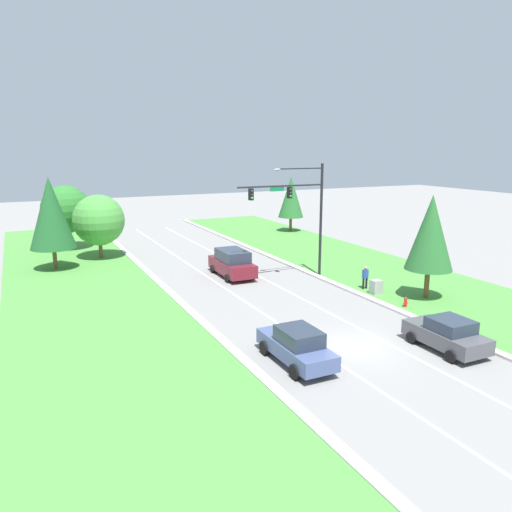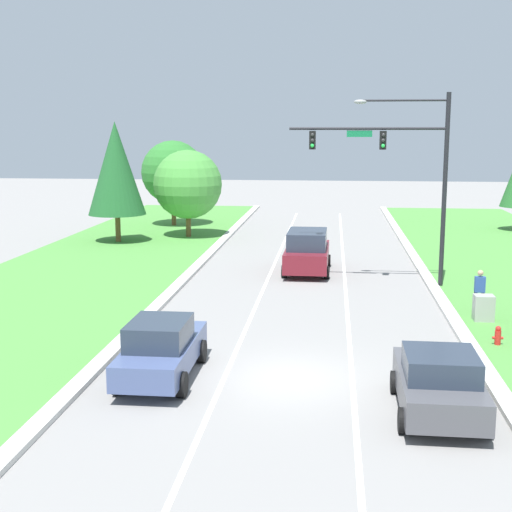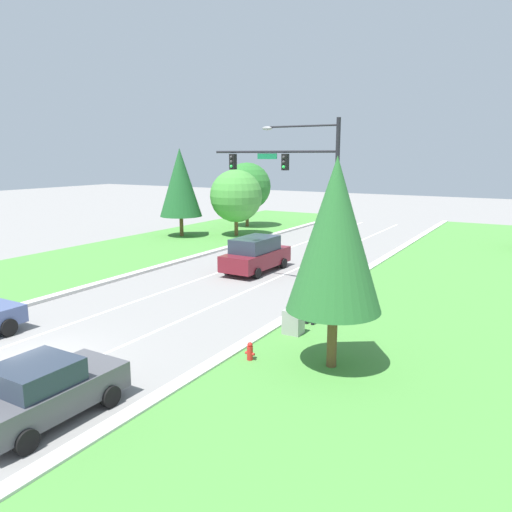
{
  "view_description": "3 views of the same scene",
  "coord_description": "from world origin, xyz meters",
  "views": [
    {
      "loc": [
        -14.41,
        -18.61,
        9.7
      ],
      "look_at": [
        1.22,
        13.82,
        1.78
      ],
      "focal_mm": 35.0,
      "sensor_mm": 36.0,
      "label": 1
    },
    {
      "loc": [
        1.14,
        -19.11,
        6.91
      ],
      "look_at": [
        -2.34,
        13.36,
        1.12
      ],
      "focal_mm": 50.0,
      "sensor_mm": 36.0,
      "label": 2
    },
    {
      "loc": [
        14.57,
        -9.68,
        6.75
      ],
      "look_at": [
        0.12,
        15.16,
        0.99
      ],
      "focal_mm": 35.0,
      "sensor_mm": 36.0,
      "label": 3
    }
  ],
  "objects": [
    {
      "name": "ground_plane",
      "position": [
        0.0,
        0.0,
        0.0
      ],
      "size": [
        160.0,
        160.0,
        0.0
      ],
      "primitive_type": "plane",
      "color": "gray"
    },
    {
      "name": "graphite_sedan",
      "position": [
        3.82,
        -2.11,
        0.81
      ],
      "size": [
        2.14,
        4.15,
        1.63
      ],
      "rotation": [
        0.0,
        0.0,
        -0.01
      ],
      "color": "#4C4C51",
      "rests_on": "ground_plane"
    },
    {
      "name": "pedestrian",
      "position": [
        6.78,
        8.03,
        0.94
      ],
      "size": [
        0.4,
        0.22,
        1.69
      ],
      "rotation": [
        0.0,
        0.0,
        3.15
      ],
      "color": "black",
      "rests_on": "ground_plane"
    },
    {
      "name": "lane_stripe_inner_right",
      "position": [
        1.8,
        0.0,
        0.0
      ],
      "size": [
        0.14,
        81.0,
        0.01
      ],
      "color": "white",
      "rests_on": "ground_plane"
    },
    {
      "name": "curb_strip_right",
      "position": [
        5.65,
        0.0,
        0.07
      ],
      "size": [
        0.5,
        90.0,
        0.15
      ],
      "color": "beige",
      "rests_on": "ground_plane"
    },
    {
      "name": "utility_cabinet",
      "position": [
        6.68,
        6.72,
        0.51
      ],
      "size": [
        0.7,
        0.6,
        1.02
      ],
      "color": "#9E9E99",
      "rests_on": "ground_plane"
    },
    {
      "name": "burgundy_suv",
      "position": [
        -0.03,
        15.39,
        1.04
      ],
      "size": [
        2.3,
        5.08,
        2.07
      ],
      "rotation": [
        0.0,
        0.0,
        -0.01
      ],
      "color": "maroon",
      "rests_on": "ground_plane"
    },
    {
      "name": "slate_blue_sedan",
      "position": [
        -3.55,
        -0.31,
        0.86
      ],
      "size": [
        1.96,
        4.63,
        1.73
      ],
      "rotation": [
        0.0,
        0.0,
        0.0
      ],
      "color": "#475684",
      "rests_on": "ground_plane"
    },
    {
      "name": "curb_strip_left",
      "position": [
        -5.65,
        0.0,
        0.07
      ],
      "size": [
        0.5,
        90.0,
        0.15
      ],
      "color": "beige",
      "rests_on": "ground_plane"
    },
    {
      "name": "oak_far_left_tree",
      "position": [
        -10.27,
        31.31,
        3.91
      ],
      "size": [
        4.53,
        4.53,
        6.18
      ],
      "color": "brown",
      "rests_on": "ground_plane"
    },
    {
      "name": "lane_stripe_inner_left",
      "position": [
        -1.8,
        0.0,
        0.0
      ],
      "size": [
        0.14,
        81.0,
        0.01
      ],
      "color": "white",
      "rests_on": "ground_plane"
    },
    {
      "name": "conifer_mid_left_tree",
      "position": [
        -12.03,
        23.45,
        4.59
      ],
      "size": [
        3.54,
        3.54,
        7.43
      ],
      "color": "brown",
      "rests_on": "ground_plane"
    },
    {
      "name": "fire_hydrant",
      "position": [
        6.54,
        3.73,
        0.34
      ],
      "size": [
        0.34,
        0.2,
        0.7
      ],
      "color": "red",
      "rests_on": "ground_plane"
    },
    {
      "name": "traffic_signal_mast",
      "position": [
        4.14,
        12.57,
        5.59
      ],
      "size": [
        6.89,
        0.41,
        8.5
      ],
      "color": "black",
      "rests_on": "ground_plane"
    },
    {
      "name": "oak_near_left_tree",
      "position": [
        -8.1,
        25.94,
        3.46
      ],
      "size": [
        4.42,
        4.42,
        5.67
      ],
      "color": "brown",
      "rests_on": "ground_plane"
    }
  ]
}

